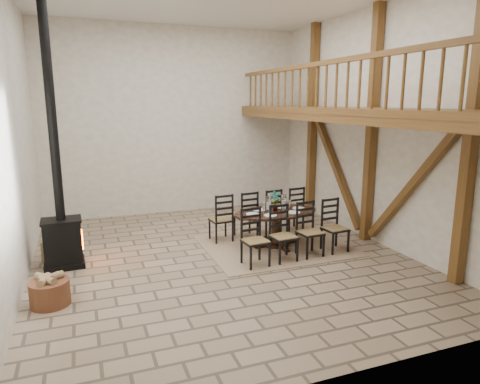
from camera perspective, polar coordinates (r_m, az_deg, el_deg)
name	(u,v)px	position (r m, az deg, el deg)	size (l,w,h in m)	color
ground	(222,258)	(8.56, -2.40, -8.77)	(8.00, 8.00, 0.00)	#9A8266
room_shell	(279,102)	(8.45, 5.27, 11.82)	(7.02, 8.02, 5.01)	white
rug	(276,245)	(9.26, 4.76, -7.11)	(3.00, 2.50, 0.02)	tan
dining_table	(276,229)	(9.14, 4.80, -4.89)	(2.46, 2.26, 1.20)	black
wood_stove	(60,209)	(8.46, -22.86, -2.09)	(0.72, 0.56, 5.00)	black
log_basket	(50,292)	(7.24, -24.04, -12.04)	(0.59, 0.59, 0.49)	brown
log_stack	(52,254)	(8.92, -23.81, -7.54)	(0.41, 0.49, 0.42)	#A1875A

